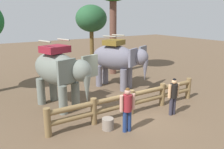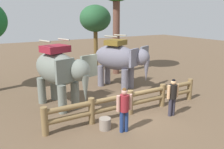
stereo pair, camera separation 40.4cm
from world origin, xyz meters
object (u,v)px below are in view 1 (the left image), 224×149
(tourist_woman_in_black, at_px, (173,94))
(tourist_man_in_blue, at_px, (127,107))
(elephant_center, at_px, (117,59))
(log_fence, at_px, (131,100))
(elephant_near_left, at_px, (59,71))
(feed_bucket, at_px, (108,124))
(tree_back_center, at_px, (91,19))

(tourist_woman_in_black, distance_m, tourist_man_in_blue, 2.46)
(elephant_center, bearing_deg, log_fence, -114.80)
(elephant_near_left, xyz_separation_m, feed_bucket, (0.70, -2.87, -1.51))
(elephant_near_left, relative_size, elephant_center, 1.03)
(elephant_center, distance_m, tree_back_center, 6.01)
(tourist_man_in_blue, height_order, feed_bucket, tourist_man_in_blue)
(tree_back_center, bearing_deg, tourist_woman_in_black, -98.24)
(elephant_near_left, bearing_deg, elephant_center, 15.95)
(log_fence, distance_m, elephant_center, 3.83)
(tourist_woman_in_black, distance_m, feed_bucket, 3.07)
(tourist_man_in_blue, relative_size, tree_back_center, 0.34)
(tourist_woman_in_black, height_order, feed_bucket, tourist_woman_in_black)
(elephant_near_left, distance_m, tourist_man_in_blue, 3.67)
(elephant_near_left, xyz_separation_m, tourist_man_in_blue, (1.20, -3.38, -0.76))
(elephant_near_left, bearing_deg, tourist_woman_in_black, -41.72)
(log_fence, bearing_deg, elephant_center, 65.20)
(elephant_near_left, height_order, tourist_woman_in_black, elephant_near_left)
(log_fence, xyz_separation_m, feed_bucket, (-1.56, -0.62, -0.39))
(elephant_near_left, xyz_separation_m, tourist_woman_in_black, (3.66, -3.26, -0.80))
(tourist_man_in_blue, relative_size, feed_bucket, 3.81)
(tree_back_center, bearing_deg, elephant_near_left, -127.75)
(tree_back_center, relative_size, feed_bucket, 11.17)
(tree_back_center, bearing_deg, log_fence, -107.77)
(log_fence, distance_m, tree_back_center, 9.79)
(tourist_woman_in_black, bearing_deg, tourist_man_in_blue, -177.37)
(log_fence, height_order, elephant_near_left, elephant_near_left)
(log_fence, xyz_separation_m, elephant_near_left, (-2.26, 2.25, 1.12))
(log_fence, bearing_deg, feed_bucket, -158.22)
(elephant_near_left, xyz_separation_m, elephant_center, (3.80, 1.09, -0.03))
(elephant_near_left, bearing_deg, log_fence, -44.82)
(elephant_center, relative_size, tourist_man_in_blue, 2.14)
(elephant_center, xyz_separation_m, tourist_man_in_blue, (-2.60, -4.46, -0.73))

